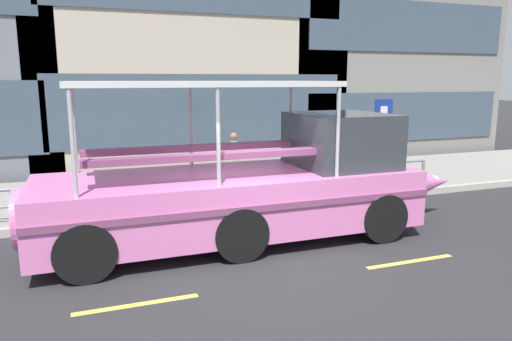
# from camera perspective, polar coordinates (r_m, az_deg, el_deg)

# --- Properties ---
(ground_plane) EXTENTS (120.00, 120.00, 0.00)m
(ground_plane) POSITION_cam_1_polar(r_m,az_deg,el_deg) (8.69, 1.33, -10.80)
(ground_plane) COLOR #2B2B2D
(sidewalk) EXTENTS (32.00, 4.80, 0.18)m
(sidewalk) POSITION_cam_1_polar(r_m,az_deg,el_deg) (13.80, -7.21, -2.27)
(sidewalk) COLOR gray
(sidewalk) RESTS_ON ground_plane
(curb_edge) EXTENTS (32.00, 0.18, 0.18)m
(curb_edge) POSITION_cam_1_polar(r_m,az_deg,el_deg) (11.46, -4.39, -4.95)
(curb_edge) COLOR #B2ADA3
(curb_edge) RESTS_ON ground_plane
(lane_centreline) EXTENTS (25.80, 0.12, 0.01)m
(lane_centreline) POSITION_cam_1_polar(r_m,az_deg,el_deg) (7.90, 3.89, -13.13)
(lane_centreline) COLOR #DBD64C
(lane_centreline) RESTS_ON ground_plane
(curb_guardrail) EXTENTS (12.95, 0.09, 0.77)m
(curb_guardrail) POSITION_cam_1_polar(r_m,az_deg,el_deg) (11.58, -5.86, -1.65)
(curb_guardrail) COLOR gray
(curb_guardrail) RESTS_ON sidewalk
(parking_sign) EXTENTS (0.60, 0.12, 2.48)m
(parking_sign) POSITION_cam_1_polar(r_m,az_deg,el_deg) (14.36, 14.99, 5.14)
(parking_sign) COLOR #4C4F54
(parking_sign) RESTS_ON sidewalk
(duck_tour_boat) EXTENTS (9.36, 2.53, 3.19)m
(duck_tour_boat) POSITION_cam_1_polar(r_m,az_deg,el_deg) (9.61, 0.20, -1.98)
(duck_tour_boat) COLOR pink
(duck_tour_boat) RESTS_ON ground_plane
(pedestrian_near_bow) EXTENTS (0.33, 0.42, 1.70)m
(pedestrian_near_bow) POSITION_cam_1_polar(r_m,az_deg,el_deg) (13.41, 6.07, 2.24)
(pedestrian_near_bow) COLOR #1E2338
(pedestrian_near_bow) RESTS_ON sidewalk
(pedestrian_mid_left) EXTENTS (0.26, 0.44, 1.60)m
(pedestrian_mid_left) POSITION_cam_1_polar(r_m,az_deg,el_deg) (13.18, -2.67, 1.86)
(pedestrian_mid_left) COLOR #1E2338
(pedestrian_mid_left) RESTS_ON sidewalk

